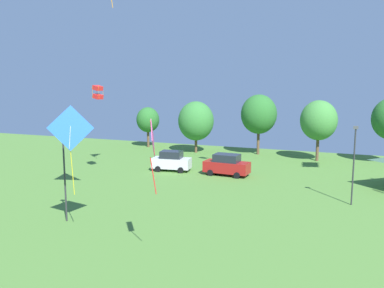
% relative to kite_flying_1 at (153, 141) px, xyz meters
% --- Properties ---
extents(kite_flying_1, '(0.85, 1.76, 3.89)m').
position_rel_kite_flying_1_xyz_m(kite_flying_1, '(0.00, 0.00, 0.00)').
color(kite_flying_1, '#E54C93').
extents(kite_flying_2, '(1.01, 0.96, 1.40)m').
position_rel_kite_flying_1_xyz_m(kite_flying_2, '(-14.22, 16.03, 1.95)').
color(kite_flying_2, red).
extents(kite_flying_4, '(2.36, 1.60, 5.64)m').
position_rel_kite_flying_1_xyz_m(kite_flying_4, '(-6.71, 2.13, -0.01)').
color(kite_flying_4, blue).
extents(parked_car_leftmost, '(4.32, 2.37, 2.19)m').
position_rel_kite_flying_1_xyz_m(parked_car_leftmost, '(-8.73, 21.40, -5.55)').
color(parked_car_leftmost, silver).
rests_on(parked_car_leftmost, ground).
extents(parked_car_second_from_left, '(4.77, 2.31, 2.23)m').
position_rel_kite_flying_1_xyz_m(parked_car_second_from_left, '(-2.52, 21.53, -5.53)').
color(parked_car_second_from_left, maroon).
rests_on(parked_car_second_from_left, ground).
extents(light_post_0, '(0.36, 0.20, 5.95)m').
position_rel_kite_flying_1_xyz_m(light_post_0, '(-8.81, 3.94, -3.27)').
color(light_post_0, '#2D2D33').
rests_on(light_post_0, ground).
extents(light_post_2, '(0.36, 0.20, 6.25)m').
position_rel_kite_flying_1_xyz_m(light_post_2, '(9.60, 15.28, -3.12)').
color(light_post_2, '#2D2D33').
rests_on(light_post_2, ground).
extents(treeline_tree_0, '(3.38, 3.38, 5.93)m').
position_rel_kite_flying_1_xyz_m(treeline_tree_0, '(-18.79, 35.17, -2.59)').
color(treeline_tree_0, brown).
rests_on(treeline_tree_0, ground).
extents(treeline_tree_1, '(4.85, 4.85, 7.02)m').
position_rel_kite_flying_1_xyz_m(treeline_tree_1, '(-10.44, 33.27, -2.30)').
color(treeline_tree_1, brown).
rests_on(treeline_tree_1, ground).
extents(treeline_tree_2, '(4.73, 4.73, 7.98)m').
position_rel_kite_flying_1_xyz_m(treeline_tree_2, '(-2.20, 35.03, -1.28)').
color(treeline_tree_2, brown).
rests_on(treeline_tree_2, ground).
extents(treeline_tree_3, '(4.43, 4.43, 7.43)m').
position_rel_kite_flying_1_xyz_m(treeline_tree_3, '(5.55, 33.20, -1.66)').
color(treeline_tree_3, brown).
rests_on(treeline_tree_3, ground).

